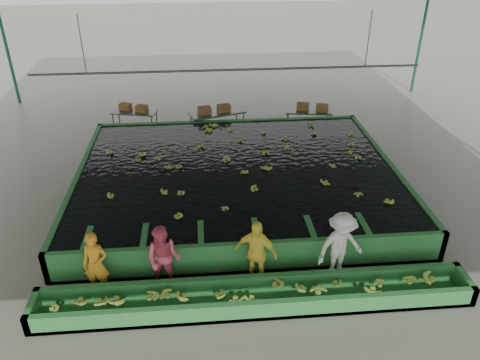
{
  "coord_description": "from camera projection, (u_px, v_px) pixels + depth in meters",
  "views": [
    {
      "loc": [
        -1.06,
        -11.48,
        7.8
      ],
      "look_at": [
        0.0,
        0.5,
        1.0
      ],
      "focal_mm": 35.0,
      "sensor_mm": 36.0,
      "label": 1
    }
  ],
  "objects": [
    {
      "name": "ground",
      "position": [
        241.0,
        218.0,
        13.87
      ],
      "size": [
        80.0,
        80.0,
        0.0
      ],
      "primitive_type": "plane",
      "color": "slate",
      "rests_on": "ground"
    },
    {
      "name": "shed_roof",
      "position": [
        242.0,
        48.0,
        11.41
      ],
      "size": [
        20.0,
        22.0,
        0.04
      ],
      "primitive_type": "cube",
      "color": "gray",
      "rests_on": "shed_posts"
    },
    {
      "name": "shed_posts",
      "position": [
        242.0,
        141.0,
        12.64
      ],
      "size": [
        20.0,
        22.0,
        5.0
      ],
      "primitive_type": null,
      "color": "#1A5C36",
      "rests_on": "ground"
    },
    {
      "name": "flotation_tank",
      "position": [
        237.0,
        180.0,
        14.95
      ],
      "size": [
        10.0,
        8.0,
        0.9
      ],
      "primitive_type": null,
      "color": "#287031",
      "rests_on": "ground"
    },
    {
      "name": "tank_water",
      "position": [
        237.0,
        169.0,
        14.76
      ],
      "size": [
        9.7,
        7.7,
        0.0
      ],
      "primitive_type": "cube",
      "color": "black",
      "rests_on": "flotation_tank"
    },
    {
      "name": "sorting_trough",
      "position": [
        256.0,
        297.0,
        10.63
      ],
      "size": [
        10.0,
        1.0,
        0.5
      ],
      "primitive_type": null,
      "color": "#287031",
      "rests_on": "ground"
    },
    {
      "name": "cableway_rail",
      "position": [
        229.0,
        70.0,
        16.73
      ],
      "size": [
        0.08,
        0.08,
        14.0
      ],
      "primitive_type": "cylinder",
      "color": "#59605B",
      "rests_on": "shed_roof"
    },
    {
      "name": "rail_hanger_left",
      "position": [
        82.0,
        45.0,
        15.86
      ],
      "size": [
        0.04,
        0.04,
        2.0
      ],
      "primitive_type": "cylinder",
      "color": "#59605B",
      "rests_on": "shed_roof"
    },
    {
      "name": "rail_hanger_right",
      "position": [
        369.0,
        39.0,
        16.63
      ],
      "size": [
        0.04,
        0.04,
        2.0
      ],
      "primitive_type": "cylinder",
      "color": "#59605B",
      "rests_on": "shed_roof"
    },
    {
      "name": "worker_a",
      "position": [
        96.0,
        264.0,
        10.77
      ],
      "size": [
        0.64,
        0.46,
        1.63
      ],
      "primitive_type": "imported",
      "rotation": [
        0.0,
        0.0,
        -0.12
      ],
      "color": "orange",
      "rests_on": "ground"
    },
    {
      "name": "worker_b",
      "position": [
        164.0,
        259.0,
        10.86
      ],
      "size": [
        0.97,
        0.84,
        1.71
      ],
      "primitive_type": "imported",
      "rotation": [
        0.0,
        0.0,
        -0.26
      ],
      "color": "#D94B64",
      "rests_on": "ground"
    },
    {
      "name": "worker_c",
      "position": [
        256.0,
        253.0,
        11.02
      ],
      "size": [
        1.12,
        0.81,
        1.76
      ],
      "primitive_type": "imported",
      "rotation": [
        0.0,
        0.0,
        -0.42
      ],
      "color": "#FEEA43",
      "rests_on": "ground"
    },
    {
      "name": "worker_d",
      "position": [
        340.0,
        247.0,
        11.15
      ],
      "size": [
        1.33,
        0.98,
        1.85
      ],
      "primitive_type": "imported",
      "rotation": [
        0.0,
        0.0,
        0.27
      ],
      "color": "silver",
      "rests_on": "ground"
    },
    {
      "name": "packing_table_left",
      "position": [
        135.0,
        121.0,
        19.36
      ],
      "size": [
        1.94,
        1.12,
        0.83
      ],
      "primitive_type": null,
      "rotation": [
        0.0,
        0.0,
        -0.23
      ],
      "color": "#59605B",
      "rests_on": "ground"
    },
    {
      "name": "packing_table_mid",
      "position": [
        218.0,
        123.0,
        18.89
      ],
      "size": [
        2.36,
        1.52,
        1.0
      ],
      "primitive_type": null,
      "rotation": [
        0.0,
        0.0,
        0.31
      ],
      "color": "#59605B",
      "rests_on": "ground"
    },
    {
      "name": "packing_table_right",
      "position": [
        308.0,
        120.0,
        19.39
      ],
      "size": [
        1.97,
        1.04,
        0.85
      ],
      "primitive_type": null,
      "rotation": [
        0.0,
        0.0,
        -0.16
      ],
      "color": "#59605B",
      "rests_on": "ground"
    },
    {
      "name": "box_stack_left",
      "position": [
        134.0,
        110.0,
        19.23
      ],
      "size": [
        1.23,
        0.75,
        0.26
      ],
      "primitive_type": null,
      "rotation": [
        0.0,
        0.0,
        -0.38
      ],
      "color": "brown",
      "rests_on": "packing_table_left"
    },
    {
      "name": "box_stack_mid",
      "position": [
        214.0,
        113.0,
        18.55
      ],
      "size": [
        1.34,
        0.65,
        0.28
      ],
      "primitive_type": null,
      "rotation": [
        0.0,
        0.0,
        0.23
      ],
      "color": "brown",
      "rests_on": "packing_table_mid"
    },
    {
      "name": "box_stack_right",
      "position": [
        312.0,
        110.0,
        19.17
      ],
      "size": [
        1.33,
        0.69,
        0.28
      ],
      "primitive_type": null,
      "rotation": [
        0.0,
        0.0,
        -0.28
      ],
      "color": "brown",
      "rests_on": "packing_table_right"
    },
    {
      "name": "floating_bananas",
      "position": [
        235.0,
        157.0,
        15.45
      ],
      "size": [
        8.21,
        5.6,
        0.11
      ],
      "primitive_type": null,
      "color": "#89AA39",
      "rests_on": "tank_water"
    },
    {
      "name": "trough_bananas",
      "position": [
        256.0,
        292.0,
        10.56
      ],
      "size": [
        9.37,
        0.62,
        0.12
      ],
      "primitive_type": null,
      "color": "#89AA39",
      "rests_on": "sorting_trough"
    }
  ]
}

